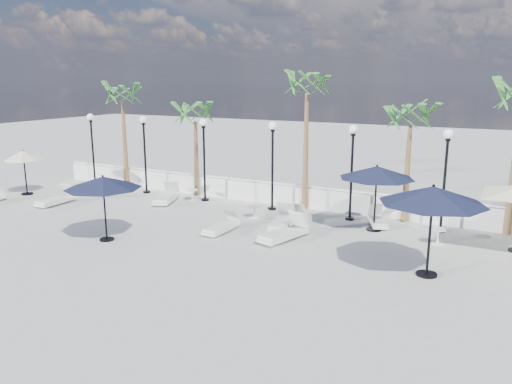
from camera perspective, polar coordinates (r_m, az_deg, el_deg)
The scene contains 26 objects.
ground at distance 16.52m, azimuth -8.16°, elevation -7.07°, with size 100.00×100.00×0.00m, color #A3A39E.
balustrade at distance 22.62m, azimuth 2.97°, elevation -0.28°, with size 26.00×0.30×1.01m.
lamppost_0 at distance 27.57m, azimuth -18.23°, elevation 5.72°, with size 0.36×0.36×3.84m.
lamppost_1 at distance 25.19m, azimuth -12.64°, elevation 5.44°, with size 0.36×0.36×3.84m.
lamppost_2 at distance 23.09m, azimuth -5.97°, elevation 5.04°, with size 0.36×0.36×3.84m.
lamppost_3 at distance 21.36m, azimuth 1.90°, elevation 4.48°, with size 0.36×0.36×3.84m.
lamppost_4 at distance 20.10m, azimuth 10.93°, elevation 3.73°, with size 0.36×0.36×3.84m.
lamppost_5 at distance 19.39m, azimuth 20.86°, elevation 2.80°, with size 0.36×0.36×3.84m.
palm_0 at distance 26.94m, azimuth -15.04°, elevation 10.14°, with size 2.60×2.60×5.50m.
palm_1 at distance 24.17m, azimuth -6.97°, elevation 8.37°, with size 2.60×2.60×4.70m.
palm_2 at distance 21.38m, azimuth 5.86°, elevation 11.49°, with size 2.60×2.60×6.10m.
palm_3 at distance 20.23m, azimuth 17.24°, elevation 7.61°, with size 2.60×2.60×4.90m.
lounger_1 at distance 23.40m, azimuth -10.19°, elevation -0.52°, with size 1.41×2.26×0.81m.
lounger_2 at distance 24.37m, azimuth -21.86°, elevation -0.77°, with size 0.72×2.02×0.75m.
lounger_3 at distance 19.50m, azimuth 3.84°, elevation -3.15°, with size 0.88×1.89×0.68m.
lounger_4 at distance 19.06m, azimuth 2.96°, elevation -3.40°, with size 1.16×2.23×0.80m.
lounger_5 at distance 18.61m, azimuth -3.94°, elevation -3.94°, with size 0.67×1.84×0.68m.
lounger_6 at distance 17.70m, azimuth 3.21°, elevation -4.67°, with size 1.23×2.25×0.80m.
lounger_7 at distance 20.00m, azimuth 13.72°, elevation -3.13°, with size 1.18×1.81×0.65m.
side_table_0 at distance 23.52m, azimuth -7.29°, elevation -0.23°, with size 0.55×0.55×0.53m.
side_table_1 at distance 20.48m, azimuth -0.20°, elevation -2.16°, with size 0.50×0.50×0.48m.
side_table_2 at distance 18.33m, azimuth 20.09°, elevation -4.63°, with size 0.57×0.57×0.55m.
parasol_navy_left at distance 18.01m, azimuth -17.08°, elevation 1.00°, with size 2.66×2.66×2.35m.
parasol_navy_mid at distance 18.88m, azimuth 13.64°, elevation 2.17°, with size 2.81×2.81×2.52m.
parasol_navy_right at distance 14.82m, azimuth 19.56°, elevation -0.39°, with size 3.03×3.03×2.72m.
parasol_cream_small at distance 26.82m, azimuth -25.05°, elevation 3.74°, with size 1.83×1.83×2.24m.
Camera 1 is at (9.22, -12.52, 5.57)m, focal length 35.00 mm.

